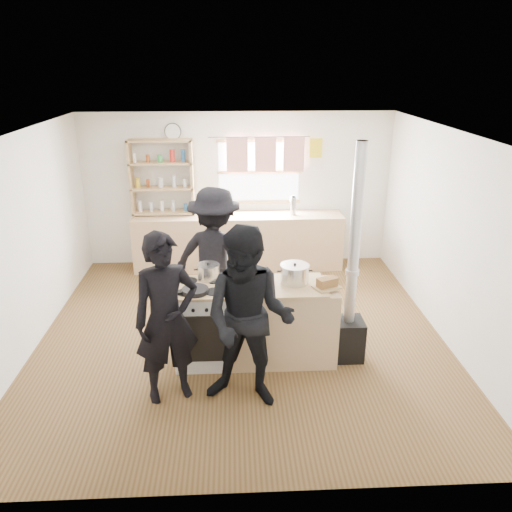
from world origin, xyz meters
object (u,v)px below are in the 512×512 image
bread_board (327,284)px  person_near_left (166,319)px  thermos (293,206)px  flue_heater (350,307)px  person_far (216,258)px  person_near_right (249,320)px  stockpot_stove (208,272)px  roast_tray (258,284)px  skillet_greens (195,290)px  cooking_island (255,322)px  stockpot_counter (295,274)px

bread_board → person_near_left: size_ratio=0.19×
thermos → flue_heater: size_ratio=0.12×
person_far → flue_heater: bearing=171.6°
person_near_right → bread_board: bearing=52.6°
stockpot_stove → roast_tray: bearing=-24.9°
roast_tray → bread_board: bearing=-3.9°
skillet_greens → person_near_right: (0.55, -0.62, -0.03)m
flue_heater → person_near_left: 2.07m
person_near_right → roast_tray: bearing=95.1°
person_near_right → person_far: person_near_right is taller
cooking_island → stockpot_counter: 0.72m
flue_heater → person_near_right: 1.41m
cooking_island → person_near_left: bearing=-144.4°
roast_tray → person_far: size_ratio=0.18×
skillet_greens → person_far: size_ratio=0.20×
person_far → person_near_right: bearing=125.3°
skillet_greens → person_near_left: size_ratio=0.21×
cooking_island → person_far: 1.11m
person_near_left → stockpot_stove: bearing=45.1°
thermos → flue_heater: 2.84m
bread_board → stockpot_counter: bearing=154.2°
flue_heater → person_near_right: bearing=-147.4°
cooking_island → person_far: person_far is taller
cooking_island → skillet_greens: skillet_greens is taller
thermos → skillet_greens: (-1.39, -2.92, -0.09)m
stockpot_stove → bread_board: 1.33m
roast_tray → person_near_right: 0.73m
cooking_island → stockpot_stove: (-0.52, 0.20, 0.55)m
thermos → bread_board: thermos is taller
roast_tray → person_near_right: size_ratio=0.18×
cooking_island → roast_tray: size_ratio=5.93×
thermos → person_near_right: person_near_right is taller
roast_tray → person_far: bearing=117.1°
person_near_right → skillet_greens: bearing=147.0°
cooking_island → person_near_left: (-0.90, -0.64, 0.42)m
cooking_island → stockpot_counter: stockpot_counter is taller
cooking_island → flue_heater: 1.08m
skillet_greens → stockpot_counter: 1.11m
stockpot_counter → cooking_island: bearing=-173.1°
thermos → stockpot_stove: 2.87m
skillet_greens → person_far: 1.08m
stockpot_counter → person_near_left: bearing=-152.5°
thermos → cooking_island: thermos is taller
stockpot_counter → person_far: person_far is taller
skillet_greens → person_far: person_far is taller
person_near_left → person_near_right: size_ratio=0.95×
thermos → person_near_right: size_ratio=0.16×
stockpot_stove → person_near_right: person_near_right is taller
flue_heater → thermos: bearing=96.5°
person_near_right → person_far: bearing=117.6°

